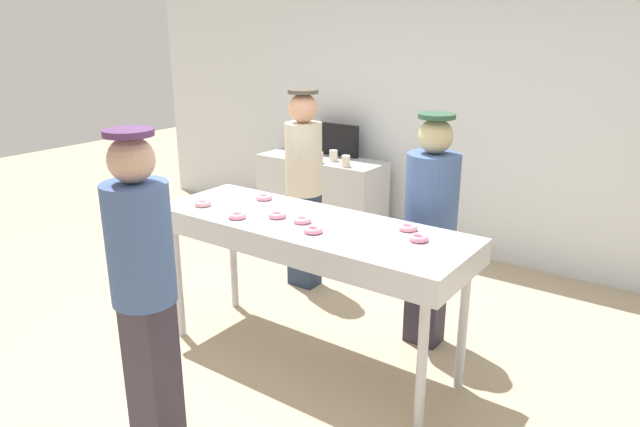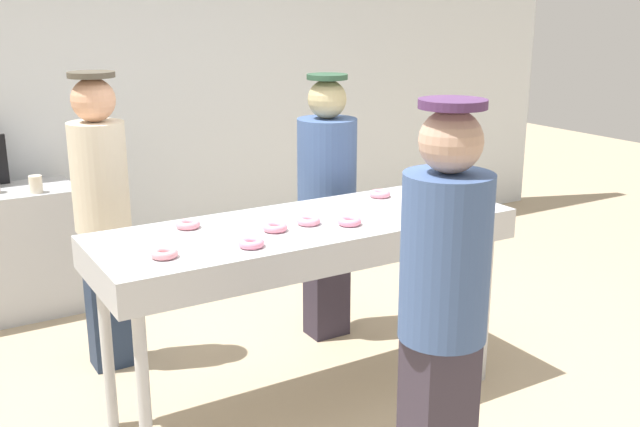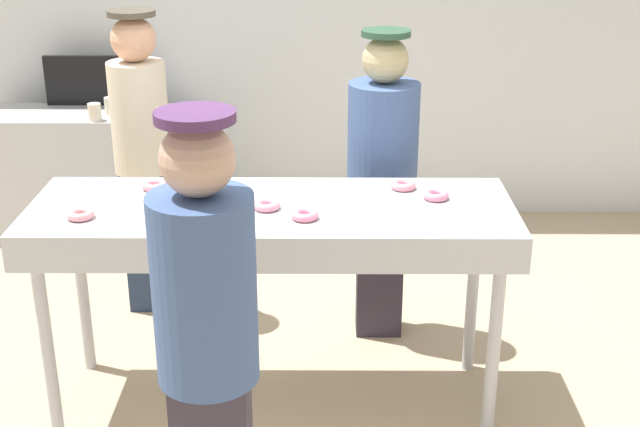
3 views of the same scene
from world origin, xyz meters
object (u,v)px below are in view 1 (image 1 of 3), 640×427
strawberry_donut_4 (313,230)px  worker_baker (431,217)px  strawberry_donut_5 (419,238)px  strawberry_donut_7 (264,197)px  paper_cup_1 (333,156)px  paper_cup_2 (346,161)px  prep_counter (321,198)px  strawberry_donut_6 (277,215)px  menu_display (333,139)px  strawberry_donut_2 (203,203)px  customer_waiting (144,285)px  strawberry_donut_0 (302,220)px  paper_cup_0 (319,158)px  strawberry_donut_1 (408,227)px  strawberry_donut_3 (237,216)px  fryer_conveyor (309,234)px  worker_assistant (304,180)px

strawberry_donut_4 → worker_baker: (0.37, 0.82, -0.07)m
strawberry_donut_5 → strawberry_donut_7: same height
paper_cup_1 → paper_cup_2: bearing=-29.7°
strawberry_donut_5 → prep_counter: size_ratio=0.09×
strawberry_donut_6 → menu_display: bearing=116.4°
strawberry_donut_2 → strawberry_donut_6: bearing=9.5°
paper_cup_1 → worker_baker: bearing=-38.1°
strawberry_donut_2 → worker_baker: size_ratio=0.07×
customer_waiting → prep_counter: size_ratio=1.27×
strawberry_donut_0 → worker_baker: size_ratio=0.07×
strawberry_donut_6 → paper_cup_0: bearing=118.5°
strawberry_donut_1 → paper_cup_2: strawberry_donut_1 is taller
menu_display → paper_cup_1: bearing=-54.0°
strawberry_donut_0 → paper_cup_1: size_ratio=1.04×
strawberry_donut_1 → strawberry_donut_2: bearing=-165.0°
customer_waiting → paper_cup_0: customer_waiting is taller
strawberry_donut_3 → prep_counter: bearing=112.7°
paper_cup_0 → menu_display: size_ratio=0.18×
strawberry_donut_4 → paper_cup_0: bearing=124.8°
strawberry_donut_1 → strawberry_donut_3: same height
customer_waiting → paper_cup_1: bearing=119.3°
fryer_conveyor → paper_cup_0: size_ratio=18.88×
strawberry_donut_0 → strawberry_donut_4: 0.20m
paper_cup_2 → strawberry_donut_4: bearing=-61.8°
fryer_conveyor → strawberry_donut_0: 0.11m
customer_waiting → strawberry_donut_6: bearing=105.4°
paper_cup_2 → menu_display: bearing=137.6°
strawberry_donut_3 → worker_baker: size_ratio=0.07×
strawberry_donut_4 → worker_assistant: (-0.90, 1.10, -0.07)m
strawberry_donut_1 → paper_cup_0: strawberry_donut_1 is taller
strawberry_donut_1 → worker_baker: (-0.06, 0.46, -0.07)m
strawberry_donut_1 → worker_baker: size_ratio=0.07×
strawberry_donut_4 → paper_cup_1: 2.51m
strawberry_donut_2 → strawberry_donut_4: bearing=0.1°
strawberry_donut_4 → customer_waiting: size_ratio=0.07×
strawberry_donut_3 → strawberry_donut_6: (0.20, 0.16, 0.00)m
strawberry_donut_4 → strawberry_donut_7: 0.77m
strawberry_donut_7 → worker_assistant: worker_assistant is taller
strawberry_donut_2 → customer_waiting: customer_waiting is taller
strawberry_donut_4 → strawberry_donut_7: bearing=152.9°
paper_cup_0 → paper_cup_2: size_ratio=1.00×
worker_baker → menu_display: size_ratio=2.60×
strawberry_donut_3 → paper_cup_0: strawberry_donut_3 is taller
strawberry_donut_7 → strawberry_donut_6: bearing=-37.7°
worker_baker → customer_waiting: customer_waiting is taller
strawberry_donut_0 → paper_cup_1: strawberry_donut_0 is taller
strawberry_donut_2 → paper_cup_2: strawberry_donut_2 is taller
paper_cup_0 → paper_cup_2: same height
strawberry_donut_5 → paper_cup_0: strawberry_donut_5 is taller
strawberry_donut_7 → paper_cup_1: 1.90m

